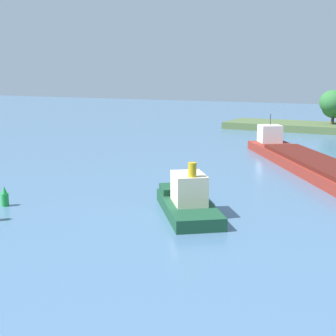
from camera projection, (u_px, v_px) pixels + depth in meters
cargo_barge at (313, 164)px, 59.90m from camera, size 28.53×37.65×5.87m
tugboat at (188, 200)px, 41.60m from camera, size 9.77×10.94×4.87m
channel_buoy_green at (5, 197)px, 44.02m from camera, size 0.70×0.70×1.90m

